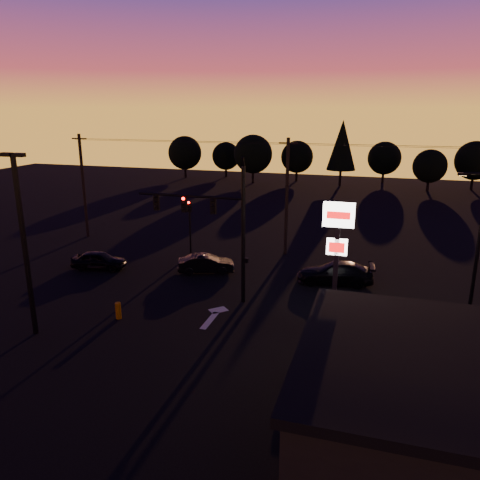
# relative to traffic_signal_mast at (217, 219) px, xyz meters

# --- Properties ---
(ground) EXTENTS (120.00, 120.00, 0.00)m
(ground) POSITION_rel_traffic_signal_mast_xyz_m (0.10, -3.99, -4.94)
(ground) COLOR black
(ground) RESTS_ON ground
(lane_arrow) EXTENTS (1.20, 3.10, 0.01)m
(lane_arrow) POSITION_rel_traffic_signal_mast_xyz_m (0.60, -2.33, -4.93)
(lane_arrow) COLOR beige
(lane_arrow) RESTS_ON ground
(traffic_signal_mast) EXTENTS (6.79, 0.52, 8.58)m
(traffic_signal_mast) POSITION_rel_traffic_signal_mast_xyz_m (0.00, 0.00, 0.00)
(traffic_signal_mast) COLOR black
(traffic_signal_mast) RESTS_ON ground
(secondary_signal) EXTENTS (0.30, 0.31, 4.35)m
(secondary_signal) POSITION_rel_traffic_signal_mast_xyz_m (-4.90, 7.49, -2.07)
(secondary_signal) COLOR black
(secondary_signal) RESTS_ON ground
(parking_lot_light) EXTENTS (1.25, 0.30, 9.14)m
(parking_lot_light) POSITION_rel_traffic_signal_mast_xyz_m (-7.40, -6.99, 0.33)
(parking_lot_light) COLOR black
(parking_lot_light) RESTS_ON ground
(pylon_sign) EXTENTS (1.50, 0.28, 6.80)m
(pylon_sign) POSITION_rel_traffic_signal_mast_xyz_m (7.10, -2.49, -0.02)
(pylon_sign) COLOR black
(pylon_sign) RESTS_ON ground
(streetlight) EXTENTS (1.55, 0.35, 8.00)m
(streetlight) POSITION_rel_traffic_signal_mast_xyz_m (14.01, 1.51, -0.52)
(streetlight) COLOR black
(streetlight) RESTS_ON ground
(utility_pole_0) EXTENTS (1.40, 0.26, 9.00)m
(utility_pole_0) POSITION_rel_traffic_signal_mast_xyz_m (-15.90, 10.01, -0.34)
(utility_pole_0) COLOR black
(utility_pole_0) RESTS_ON ground
(utility_pole_1) EXTENTS (1.40, 0.26, 9.00)m
(utility_pole_1) POSITION_rel_traffic_signal_mast_xyz_m (2.10, 10.01, -0.34)
(utility_pole_1) COLOR black
(utility_pole_1) RESTS_ON ground
(power_wires) EXTENTS (36.00, 1.22, 0.07)m
(power_wires) POSITION_rel_traffic_signal_mast_xyz_m (2.10, 10.01, 3.63)
(power_wires) COLOR black
(power_wires) RESTS_ON ground
(bollard) EXTENTS (0.31, 0.31, 0.93)m
(bollard) POSITION_rel_traffic_signal_mast_xyz_m (-4.26, -4.21, -4.47)
(bollard) COLOR #AC6400
(bollard) RESTS_ON ground
(tree_0) EXTENTS (5.36, 5.36, 6.74)m
(tree_0) POSITION_rel_traffic_signal_mast_xyz_m (-21.90, 46.01, -0.88)
(tree_0) COLOR black
(tree_0) RESTS_ON ground
(tree_1) EXTENTS (4.54, 4.54, 5.71)m
(tree_1) POSITION_rel_traffic_signal_mast_xyz_m (-15.90, 49.01, -1.50)
(tree_1) COLOR black
(tree_1) RESTS_ON ground
(tree_2) EXTENTS (5.77, 5.78, 7.26)m
(tree_2) POSITION_rel_traffic_signal_mast_xyz_m (-9.90, 44.01, -0.57)
(tree_2) COLOR black
(tree_2) RESTS_ON ground
(tree_3) EXTENTS (4.95, 4.95, 6.22)m
(tree_3) POSITION_rel_traffic_signal_mast_xyz_m (-3.90, 48.01, -1.19)
(tree_3) COLOR black
(tree_3) RESTS_ON ground
(tree_4) EXTENTS (4.18, 4.18, 9.50)m
(tree_4) POSITION_rel_traffic_signal_mast_xyz_m (3.10, 45.01, 0.99)
(tree_4) COLOR black
(tree_4) RESTS_ON ground
(tree_5) EXTENTS (4.95, 4.95, 6.22)m
(tree_5) POSITION_rel_traffic_signal_mast_xyz_m (9.10, 50.01, -1.19)
(tree_5) COLOR black
(tree_5) RESTS_ON ground
(tree_6) EXTENTS (4.54, 4.54, 5.71)m
(tree_6) POSITION_rel_traffic_signal_mast_xyz_m (15.10, 44.01, -1.50)
(tree_6) COLOR black
(tree_6) RESTS_ON ground
(tree_7) EXTENTS (5.36, 5.36, 6.74)m
(tree_7) POSITION_rel_traffic_signal_mast_xyz_m (21.10, 47.01, -0.88)
(tree_7) COLOR black
(tree_7) RESTS_ON ground
(car_left) EXTENTS (4.03, 2.23, 1.30)m
(car_left) POSITION_rel_traffic_signal_mast_xyz_m (-9.94, 2.65, -4.29)
(car_left) COLOR black
(car_left) RESTS_ON ground
(car_mid) EXTENTS (4.12, 2.63, 1.28)m
(car_mid) POSITION_rel_traffic_signal_mast_xyz_m (-2.33, 4.17, -4.30)
(car_mid) COLOR black
(car_mid) RESTS_ON ground
(car_right) EXTENTS (5.16, 2.61, 1.44)m
(car_right) POSITION_rel_traffic_signal_mast_xyz_m (6.50, 4.67, -4.22)
(car_right) COLOR black
(car_right) RESTS_ON ground
(suv_parked) EXTENTS (3.09, 5.08, 1.32)m
(suv_parked) POSITION_rel_traffic_signal_mast_xyz_m (7.35, -5.79, -4.28)
(suv_parked) COLOR black
(suv_parked) RESTS_ON ground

